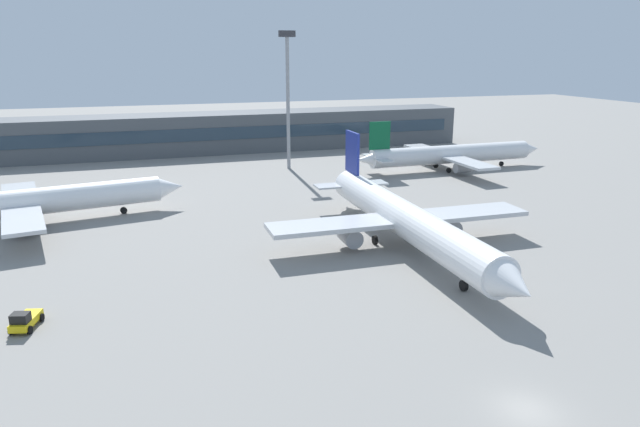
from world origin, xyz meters
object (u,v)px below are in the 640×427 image
at_px(airplane_mid, 31,202).
at_px(airplane_near, 406,220).
at_px(airplane_far, 452,154).
at_px(floodlight_tower_west, 288,91).
at_px(baggage_tug_yellow, 25,320).

bearing_deg(airplane_mid, airplane_near, -29.39).
bearing_deg(airplane_far, airplane_near, -126.88).
bearing_deg(floodlight_tower_west, baggage_tug_yellow, -123.32).
distance_m(airplane_mid, airplane_far, 76.20).
bearing_deg(airplane_near, airplane_far, 53.12).
distance_m(baggage_tug_yellow, floodlight_tower_west, 74.37).
relative_size(airplane_far, baggage_tug_yellow, 10.72).
height_order(baggage_tug_yellow, floodlight_tower_west, floodlight_tower_west).
height_order(airplane_mid, baggage_tug_yellow, airplane_mid).
xyz_separation_m(airplane_near, airplane_mid, (-44.11, 24.85, -0.40)).
bearing_deg(airplane_far, floodlight_tower_west, 159.63).
xyz_separation_m(airplane_near, floodlight_tower_west, (-0.34, 52.01, 11.86)).
bearing_deg(airplane_far, airplane_mid, -168.08).
distance_m(airplane_near, floodlight_tower_west, 53.35).
height_order(airplane_near, airplane_mid, airplane_near).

